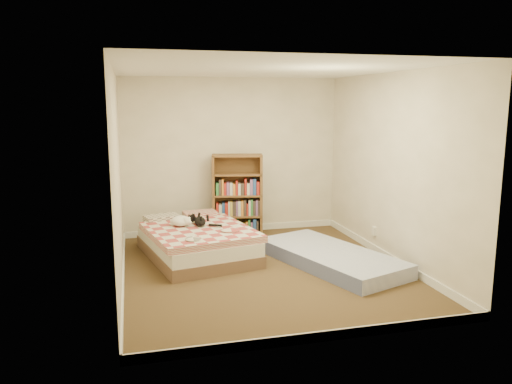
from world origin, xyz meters
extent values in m
cube|color=#4F3621|center=(0.00, 0.00, 0.00)|extent=(3.50, 4.00, 0.01)
cube|color=white|center=(0.00, 0.00, 2.50)|extent=(3.50, 4.00, 0.01)
cube|color=beige|center=(0.00, 2.00, 1.25)|extent=(3.50, 0.01, 2.50)
cube|color=beige|center=(0.00, -2.00, 1.25)|extent=(3.50, 0.01, 2.50)
cube|color=beige|center=(-1.75, 0.00, 1.25)|extent=(0.01, 4.00, 2.50)
cube|color=beige|center=(1.75, 0.00, 1.25)|extent=(0.01, 4.00, 2.50)
cube|color=white|center=(0.00, 1.99, 0.05)|extent=(3.50, 0.02, 0.10)
cube|color=white|center=(0.00, -1.99, 0.05)|extent=(3.50, 0.02, 0.10)
cube|color=white|center=(-1.74, 0.00, 0.05)|extent=(0.02, 4.00, 0.10)
cube|color=white|center=(1.74, 0.00, 0.05)|extent=(0.02, 4.00, 0.10)
cube|color=white|center=(1.74, 0.40, 0.30)|extent=(0.03, 0.09, 0.13)
cube|color=brown|center=(-0.75, 0.78, 0.08)|extent=(1.59, 2.01, 0.16)
cube|color=silver|center=(-0.75, 0.78, 0.25)|extent=(1.56, 1.97, 0.18)
cube|color=#AB413F|center=(-0.75, 0.78, 0.38)|extent=(1.59, 1.71, 0.09)
cube|color=slate|center=(-1.05, 1.45, 0.41)|extent=(0.55, 0.41, 0.13)
cube|color=#AB413F|center=(-0.46, 1.45, 0.41)|extent=(0.55, 0.41, 0.13)
cube|color=brown|center=(-0.35, 1.71, 0.66)|extent=(0.09, 0.27, 1.31)
cube|color=brown|center=(0.40, 1.71, 0.66)|extent=(0.09, 0.27, 1.31)
cube|color=brown|center=(0.02, 1.83, 0.66)|extent=(0.78, 0.18, 1.31)
cube|color=brown|center=(0.02, 1.71, 0.02)|extent=(0.82, 0.41, 0.03)
cube|color=brown|center=(0.02, 1.71, 0.66)|extent=(0.82, 0.41, 0.03)
cube|color=brown|center=(0.02, 1.71, 1.29)|extent=(0.82, 0.41, 0.03)
cube|color=#6773AB|center=(0.91, 0.02, 0.09)|extent=(1.58, 2.28, 0.19)
ellipsoid|color=black|center=(-0.70, 0.85, 0.49)|extent=(0.30, 0.38, 0.11)
sphere|color=black|center=(-0.70, 1.03, 0.50)|extent=(0.14, 0.14, 0.11)
cone|color=black|center=(-0.73, 1.06, 0.54)|extent=(0.05, 0.05, 0.04)
cone|color=black|center=(-0.66, 1.06, 0.54)|extent=(0.05, 0.05, 0.04)
cylinder|color=black|center=(-0.61, 0.62, 0.46)|extent=(0.12, 0.19, 0.04)
ellipsoid|color=white|center=(-0.96, 0.88, 0.50)|extent=(0.28, 0.31, 0.14)
sphere|color=white|center=(-0.88, 0.79, 0.51)|extent=(0.12, 0.12, 0.11)
sphere|color=white|center=(-0.84, 0.75, 0.50)|extent=(0.05, 0.05, 0.05)
sphere|color=white|center=(-1.07, 0.93, 0.48)|extent=(0.07, 0.07, 0.06)
camera|label=1|loc=(-1.60, -5.88, 2.11)|focal=35.00mm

